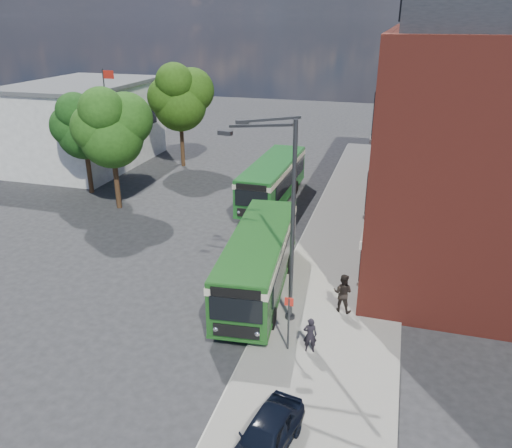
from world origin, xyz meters
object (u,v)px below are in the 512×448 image
(bus_front, at_px, (258,258))
(street_lamp, at_px, (284,221))
(bus_rear, at_px, (273,178))
(parked_car, at_px, (266,436))

(bus_front, bearing_deg, street_lamp, -51.36)
(street_lamp, distance_m, bus_rear, 15.68)
(bus_rear, relative_size, parked_car, 2.90)
(bus_front, distance_m, parked_car, 10.06)
(bus_rear, bearing_deg, bus_front, -78.73)
(bus_rear, distance_m, parked_car, 22.91)
(bus_front, relative_size, bus_rear, 0.98)
(street_lamp, bearing_deg, parked_car, -80.47)
(bus_front, xyz_separation_m, parked_car, (2.96, -9.56, -1.07))
(bus_front, distance_m, bus_rear, 12.91)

